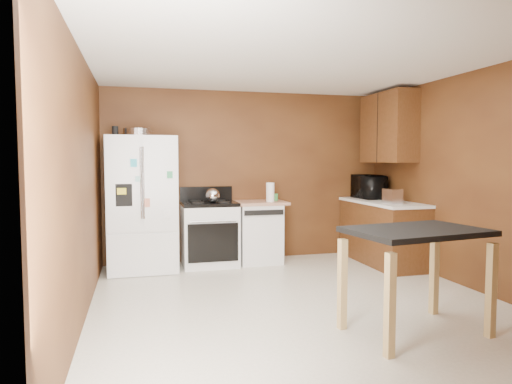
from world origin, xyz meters
name	(u,v)px	position (x,y,z in m)	size (l,w,h in m)	color
floor	(299,303)	(0.00, 0.00, 0.00)	(4.50, 4.50, 0.00)	beige
ceiling	(300,59)	(0.00, 0.00, 2.50)	(4.50, 4.50, 0.00)	white
wall_back	(248,176)	(0.00, 2.25, 1.25)	(4.20, 4.20, 0.00)	brown
wall_front	(441,203)	(0.00, -2.25, 1.25)	(4.20, 4.20, 0.00)	brown
wall_left	(82,186)	(-2.10, 0.00, 1.25)	(4.50, 4.50, 0.00)	brown
wall_right	(473,181)	(2.10, 0.00, 1.25)	(4.50, 4.50, 0.00)	brown
roasting_pan	(138,132)	(-1.59, 1.83, 1.85)	(0.39, 0.39, 0.10)	silver
pen_cup	(115,131)	(-1.88, 1.78, 1.86)	(0.08, 0.08, 0.12)	black
kettle	(213,196)	(-0.61, 1.78, 1.00)	(0.20, 0.20, 0.20)	silver
paper_towel	(270,192)	(0.23, 1.84, 1.03)	(0.12, 0.12, 0.27)	white
green_canister	(275,197)	(0.34, 1.99, 0.94)	(0.09, 0.09, 0.10)	green
toaster	(392,196)	(1.74, 1.11, 1.00)	(0.16, 0.27, 0.19)	silver
microwave	(369,188)	(1.82, 1.89, 1.06)	(0.59, 0.40, 0.33)	black
refrigerator	(142,204)	(-1.55, 1.86, 0.90)	(0.90, 0.80, 1.80)	white
gas_range	(209,233)	(-0.64, 1.92, 0.46)	(0.76, 0.68, 1.10)	white
dishwasher	(258,231)	(0.08, 1.95, 0.45)	(0.78, 0.63, 0.89)	white
right_cabinets	(384,200)	(1.84, 1.48, 0.91)	(0.63, 1.58, 2.45)	#5A3118
island	(416,246)	(0.67, -1.04, 0.76)	(1.21, 0.89, 0.91)	black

